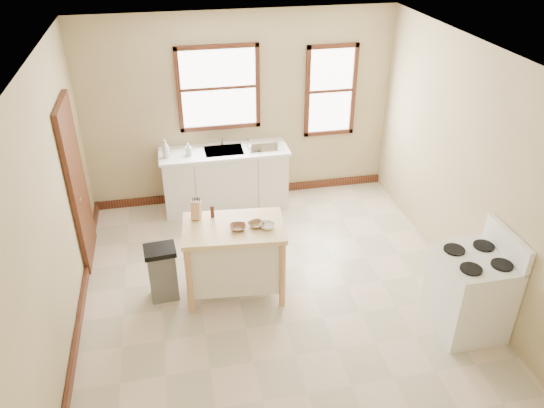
# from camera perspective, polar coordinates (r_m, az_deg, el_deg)

# --- Properties ---
(floor) EXTENTS (5.00, 5.00, 0.00)m
(floor) POSITION_cam_1_polar(r_m,az_deg,el_deg) (6.37, 0.41, -9.74)
(floor) COLOR #BAB093
(floor) RESTS_ON ground
(ceiling) EXTENTS (5.00, 5.00, 0.00)m
(ceiling) POSITION_cam_1_polar(r_m,az_deg,el_deg) (5.05, 0.53, 15.36)
(ceiling) COLOR white
(ceiling) RESTS_ON ground
(wall_back) EXTENTS (4.50, 0.04, 2.80)m
(wall_back) POSITION_cam_1_polar(r_m,az_deg,el_deg) (7.82, -3.43, 10.07)
(wall_back) COLOR tan
(wall_back) RESTS_ON ground
(wall_left) EXTENTS (0.04, 5.00, 2.80)m
(wall_left) POSITION_cam_1_polar(r_m,az_deg,el_deg) (5.61, -22.62, -1.03)
(wall_left) COLOR tan
(wall_left) RESTS_ON ground
(wall_right) EXTENTS (0.04, 5.00, 2.80)m
(wall_right) POSITION_cam_1_polar(r_m,az_deg,el_deg) (6.39, 20.65, 3.23)
(wall_right) COLOR tan
(wall_right) RESTS_ON ground
(window_main) EXTENTS (1.17, 0.06, 1.22)m
(window_main) POSITION_cam_1_polar(r_m,az_deg,el_deg) (7.65, -5.76, 12.29)
(window_main) COLOR #3B1510
(window_main) RESTS_ON wall_back
(window_side) EXTENTS (0.77, 0.06, 1.37)m
(window_side) POSITION_cam_1_polar(r_m,az_deg,el_deg) (8.03, 6.32, 12.00)
(window_side) COLOR #3B1510
(window_side) RESTS_ON wall_back
(door_left) EXTENTS (0.06, 0.90, 2.10)m
(door_left) POSITION_cam_1_polar(r_m,az_deg,el_deg) (6.89, -20.24, 2.04)
(door_left) COLOR #3B1510
(door_left) RESTS_ON ground
(baseboard_back) EXTENTS (4.50, 0.04, 0.12)m
(baseboard_back) POSITION_cam_1_polar(r_m,az_deg,el_deg) (8.35, -3.12, 1.35)
(baseboard_back) COLOR #3B1510
(baseboard_back) RESTS_ON ground
(baseboard_left) EXTENTS (0.04, 5.00, 0.12)m
(baseboard_left) POSITION_cam_1_polar(r_m,az_deg,el_deg) (6.36, -19.96, -11.36)
(baseboard_left) COLOR #3B1510
(baseboard_left) RESTS_ON ground
(sink_counter) EXTENTS (1.86, 0.62, 0.92)m
(sink_counter) POSITION_cam_1_polar(r_m,az_deg,el_deg) (7.90, -5.05, 2.74)
(sink_counter) COLOR silver
(sink_counter) RESTS_ON ground
(faucet) EXTENTS (0.03, 0.03, 0.22)m
(faucet) POSITION_cam_1_polar(r_m,az_deg,el_deg) (7.81, -5.41, 7.05)
(faucet) COLOR silver
(faucet) RESTS_ON sink_counter
(soap_bottle_a) EXTENTS (0.13, 0.13, 0.26)m
(soap_bottle_a) POSITION_cam_1_polar(r_m,az_deg,el_deg) (7.54, -11.38, 5.84)
(soap_bottle_a) COLOR #B2B2B2
(soap_bottle_a) RESTS_ON sink_counter
(soap_bottle_b) EXTENTS (0.09, 0.09, 0.17)m
(soap_bottle_b) POSITION_cam_1_polar(r_m,az_deg,el_deg) (7.58, -8.99, 5.85)
(soap_bottle_b) COLOR #B2B2B2
(soap_bottle_b) RESTS_ON sink_counter
(dish_rack) EXTENTS (0.48, 0.41, 0.10)m
(dish_rack) POSITION_cam_1_polar(r_m,az_deg,el_deg) (7.69, -1.03, 6.33)
(dish_rack) COLOR silver
(dish_rack) RESTS_ON sink_counter
(kitchen_island) EXTENTS (1.19, 0.82, 0.93)m
(kitchen_island) POSITION_cam_1_polar(r_m,az_deg,el_deg) (6.16, -4.02, -6.01)
(kitchen_island) COLOR #EDC98B
(kitchen_island) RESTS_ON ground
(knife_block) EXTENTS (0.13, 0.13, 0.20)m
(knife_block) POSITION_cam_1_polar(r_m,az_deg,el_deg) (6.02, -8.14, -0.73)
(knife_block) COLOR tan
(knife_block) RESTS_ON kitchen_island
(pepper_grinder) EXTENTS (0.05, 0.05, 0.15)m
(pepper_grinder) POSITION_cam_1_polar(r_m,az_deg,el_deg) (6.04, -6.44, -0.78)
(pepper_grinder) COLOR #411D11
(pepper_grinder) RESTS_ON kitchen_island
(bowl_a) EXTENTS (0.20, 0.20, 0.04)m
(bowl_a) POSITION_cam_1_polar(r_m,az_deg,el_deg) (5.83, -3.69, -2.52)
(bowl_a) COLOR brown
(bowl_a) RESTS_ON kitchen_island
(bowl_b) EXTENTS (0.22, 0.22, 0.04)m
(bowl_b) POSITION_cam_1_polar(r_m,az_deg,el_deg) (5.87, -1.71, -2.22)
(bowl_b) COLOR brown
(bowl_b) RESTS_ON kitchen_island
(bowl_c) EXTENTS (0.18, 0.18, 0.05)m
(bowl_c) POSITION_cam_1_polar(r_m,az_deg,el_deg) (5.83, -0.51, -2.37)
(bowl_c) COLOR white
(bowl_c) RESTS_ON kitchen_island
(trash_bin) EXTENTS (0.37, 0.32, 0.68)m
(trash_bin) POSITION_cam_1_polar(r_m,az_deg,el_deg) (6.28, -11.70, -7.25)
(trash_bin) COLOR slate
(trash_bin) RESTS_ON ground
(gas_stove) EXTENTS (0.73, 0.74, 1.18)m
(gas_stove) POSITION_cam_1_polar(r_m,az_deg,el_deg) (5.99, 20.67, -7.92)
(gas_stove) COLOR white
(gas_stove) RESTS_ON ground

